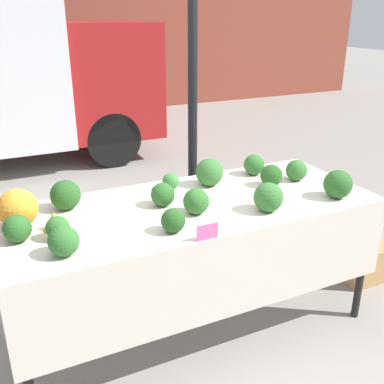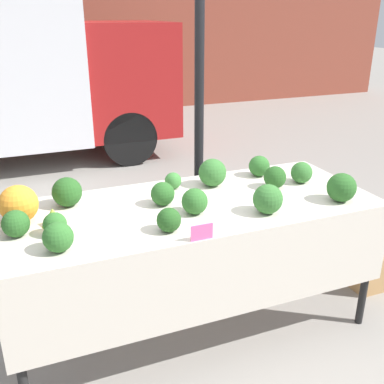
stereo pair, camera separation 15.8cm
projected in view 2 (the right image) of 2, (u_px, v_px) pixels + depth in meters
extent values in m
plane|color=gray|center=(192.00, 325.00, 3.10)|extent=(40.00, 40.00, 0.00)
cylinder|color=black|center=(199.00, 140.00, 3.39)|extent=(0.07, 0.07, 2.21)
cube|color=maroon|center=(122.00, 77.00, 6.63)|extent=(1.27, 1.69, 1.54)
cylinder|color=black|center=(129.00, 138.00, 6.23)|extent=(0.75, 0.22, 0.75)
cylinder|color=black|center=(107.00, 117.00, 7.49)|extent=(0.75, 0.22, 0.75)
cube|color=beige|center=(192.00, 206.00, 2.76)|extent=(2.29, 0.93, 0.03)
cube|color=beige|center=(223.00, 281.00, 2.47)|extent=(2.29, 0.01, 0.50)
cylinder|color=black|center=(18.00, 354.00, 2.21)|extent=(0.05, 0.05, 0.88)
cylinder|color=black|center=(367.00, 268.00, 2.96)|extent=(0.05, 0.05, 0.88)
cylinder|color=black|center=(13.00, 272.00, 2.91)|extent=(0.05, 0.05, 0.88)
cylinder|color=black|center=(297.00, 219.00, 3.66)|extent=(0.05, 0.05, 0.88)
sphere|color=orange|center=(19.00, 204.00, 2.49)|extent=(0.22, 0.22, 0.22)
cone|color=#93B238|center=(53.00, 217.00, 2.46)|extent=(0.13, 0.13, 0.10)
sphere|color=#23511E|center=(275.00, 177.00, 2.99)|extent=(0.15, 0.15, 0.15)
sphere|color=#336B2D|center=(302.00, 173.00, 3.08)|extent=(0.15, 0.15, 0.15)
sphere|color=#336B2D|center=(268.00, 199.00, 2.60)|extent=(0.18, 0.18, 0.18)
sphere|color=#2D6628|center=(58.00, 237.00, 2.19)|extent=(0.15, 0.15, 0.15)
sphere|color=#2D6628|center=(259.00, 166.00, 3.20)|extent=(0.15, 0.15, 0.15)
sphere|color=#336B2D|center=(212.00, 173.00, 3.01)|extent=(0.19, 0.19, 0.19)
sphere|color=#285B23|center=(16.00, 224.00, 2.34)|extent=(0.14, 0.14, 0.14)
sphere|color=#23511E|center=(67.00, 192.00, 2.70)|extent=(0.18, 0.18, 0.18)
sphere|color=#2D6628|center=(195.00, 201.00, 2.60)|extent=(0.15, 0.15, 0.15)
sphere|color=#285B23|center=(342.00, 188.00, 2.77)|extent=(0.18, 0.18, 0.18)
sphere|color=#387533|center=(173.00, 181.00, 2.98)|extent=(0.11, 0.11, 0.11)
sphere|color=#23511E|center=(169.00, 220.00, 2.39)|extent=(0.13, 0.13, 0.13)
sphere|color=#2D6628|center=(55.00, 224.00, 2.36)|extent=(0.12, 0.12, 0.12)
sphere|color=#285B23|center=(163.00, 194.00, 2.72)|extent=(0.15, 0.15, 0.15)
cube|color=#F45B9E|center=(202.00, 232.00, 2.31)|extent=(0.12, 0.01, 0.09)
cube|color=tan|center=(370.00, 265.00, 3.55)|extent=(0.41, 0.36, 0.29)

